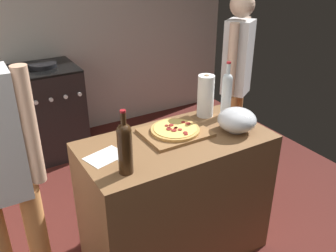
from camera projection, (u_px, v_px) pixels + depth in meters
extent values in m
cube|color=#511E19|center=(122.00, 198.00, 3.15)|extent=(4.12, 3.45, 0.02)
cube|color=#BCB7AD|center=(55.00, 17.00, 3.71)|extent=(4.12, 0.10, 2.60)
cube|color=brown|center=(176.00, 199.00, 2.40)|extent=(1.17, 0.60, 0.89)
cube|color=olive|center=(175.00, 133.00, 2.27)|extent=(0.40, 0.32, 0.02)
cylinder|color=tan|center=(175.00, 130.00, 2.26)|extent=(0.30, 0.30, 0.02)
cylinder|color=#EAC660|center=(175.00, 128.00, 2.26)|extent=(0.27, 0.27, 0.00)
cylinder|color=maroon|center=(167.00, 126.00, 2.28)|extent=(0.02, 0.02, 0.01)
cylinder|color=maroon|center=(171.00, 125.00, 2.29)|extent=(0.03, 0.03, 0.01)
cylinder|color=maroon|center=(169.00, 129.00, 2.24)|extent=(0.03, 0.03, 0.01)
cylinder|color=maroon|center=(183.00, 122.00, 2.32)|extent=(0.03, 0.03, 0.01)
cylinder|color=maroon|center=(169.00, 128.00, 2.25)|extent=(0.02, 0.02, 0.01)
cylinder|color=maroon|center=(188.00, 124.00, 2.31)|extent=(0.03, 0.03, 0.01)
cylinder|color=maroon|center=(186.00, 134.00, 2.17)|extent=(0.02, 0.02, 0.01)
cylinder|color=maroon|center=(176.00, 128.00, 2.25)|extent=(0.02, 0.02, 0.01)
cylinder|color=maroon|center=(176.00, 128.00, 2.25)|extent=(0.02, 0.02, 0.01)
cylinder|color=maroon|center=(185.00, 133.00, 2.19)|extent=(0.03, 0.03, 0.01)
cylinder|color=maroon|center=(180.00, 130.00, 2.23)|extent=(0.03, 0.03, 0.01)
cylinder|color=maroon|center=(174.00, 130.00, 2.22)|extent=(0.03, 0.03, 0.01)
cylinder|color=#B2B2B7|center=(236.00, 130.00, 2.31)|extent=(0.10, 0.10, 0.01)
ellipsoid|color=silver|center=(237.00, 120.00, 2.28)|extent=(0.24, 0.24, 0.15)
cylinder|color=white|center=(206.00, 96.00, 2.46)|extent=(0.11, 0.11, 0.29)
cylinder|color=#997551|center=(206.00, 96.00, 2.46)|extent=(0.03, 0.03, 0.29)
cylinder|color=silver|center=(226.00, 98.00, 2.46)|extent=(0.07, 0.07, 0.27)
sphere|color=silver|center=(228.00, 78.00, 2.40)|extent=(0.07, 0.07, 0.07)
cylinder|color=silver|center=(228.00, 70.00, 2.37)|extent=(0.03, 0.03, 0.08)
cylinder|color=maroon|center=(229.00, 63.00, 2.35)|extent=(0.03, 0.03, 0.01)
cylinder|color=#331E0F|center=(125.00, 152.00, 1.83)|extent=(0.08, 0.08, 0.24)
sphere|color=#331E0F|center=(124.00, 131.00, 1.78)|extent=(0.08, 0.08, 0.08)
cylinder|color=#331E0F|center=(123.00, 120.00, 1.75)|extent=(0.03, 0.03, 0.08)
cylinder|color=maroon|center=(123.00, 111.00, 1.74)|extent=(0.03, 0.03, 0.01)
cube|color=white|center=(105.00, 157.00, 2.02)|extent=(0.24, 0.20, 0.00)
cube|color=black|center=(47.00, 113.00, 3.64)|extent=(0.67, 0.58, 0.90)
cube|color=black|center=(39.00, 69.00, 3.44)|extent=(0.67, 0.58, 0.02)
cylinder|color=silver|center=(20.00, 106.00, 3.17)|extent=(0.04, 0.02, 0.04)
cylinder|color=silver|center=(36.00, 103.00, 3.23)|extent=(0.04, 0.02, 0.04)
cylinder|color=silver|center=(51.00, 100.00, 3.29)|extent=(0.04, 0.02, 0.04)
cylinder|color=silver|center=(66.00, 97.00, 3.36)|extent=(0.04, 0.02, 0.04)
cylinder|color=silver|center=(80.00, 94.00, 3.42)|extent=(0.04, 0.02, 0.04)
cylinder|color=black|center=(43.00, 65.00, 3.44)|extent=(0.26, 0.26, 0.04)
cylinder|color=#D88C4C|center=(41.00, 251.00, 2.02)|extent=(0.11, 0.11, 0.84)
cylinder|color=tan|center=(29.00, 127.00, 1.72)|extent=(0.08, 0.08, 0.60)
cylinder|color=#D88C4C|center=(234.00, 130.00, 3.39)|extent=(0.11, 0.11, 0.81)
cylinder|color=#D88C4C|center=(228.00, 138.00, 3.25)|extent=(0.11, 0.11, 0.81)
cube|color=silver|center=(238.00, 58.00, 3.01)|extent=(0.28, 0.28, 0.61)
cylinder|color=beige|center=(243.00, 52.00, 3.12)|extent=(0.08, 0.08, 0.58)
cylinder|color=beige|center=(232.00, 60.00, 2.88)|extent=(0.08, 0.08, 0.58)
sphere|color=beige|center=(242.00, 5.00, 2.82)|extent=(0.20, 0.20, 0.20)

